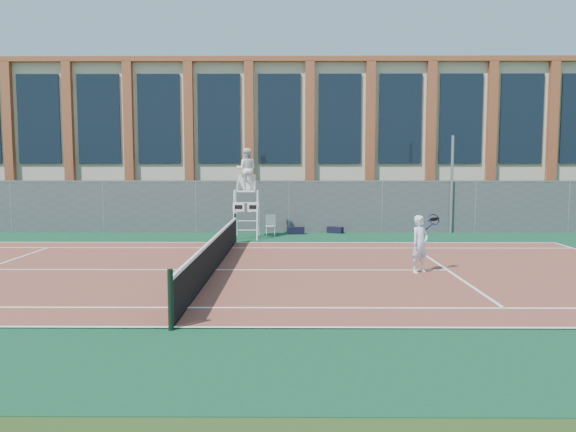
{
  "coord_description": "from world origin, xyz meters",
  "views": [
    {
      "loc": [
        2.13,
        -15.23,
        2.9
      ],
      "look_at": [
        2.0,
        3.0,
        1.25
      ],
      "focal_mm": 35.0,
      "sensor_mm": 36.0,
      "label": 1
    }
  ],
  "objects_px": {
    "umpire_chair": "(246,172)",
    "tennis_player": "(420,244)",
    "plastic_chair": "(271,223)",
    "steel_pole": "(452,185)"
  },
  "relations": [
    {
      "from": "umpire_chair",
      "to": "tennis_player",
      "type": "height_order",
      "value": "umpire_chair"
    },
    {
      "from": "umpire_chair",
      "to": "tennis_player",
      "type": "bearing_deg",
      "value": -54.69
    },
    {
      "from": "umpire_chair",
      "to": "tennis_player",
      "type": "xyz_separation_m",
      "value": [
        5.24,
        -7.39,
        -1.84
      ]
    },
    {
      "from": "tennis_player",
      "to": "umpire_chair",
      "type": "bearing_deg",
      "value": 125.31
    },
    {
      "from": "steel_pole",
      "to": "tennis_player",
      "type": "height_order",
      "value": "steel_pole"
    },
    {
      "from": "tennis_player",
      "to": "steel_pole",
      "type": "bearing_deg",
      "value": 69.55
    },
    {
      "from": "umpire_chair",
      "to": "plastic_chair",
      "type": "height_order",
      "value": "umpire_chair"
    },
    {
      "from": "plastic_chair",
      "to": "umpire_chair",
      "type": "bearing_deg",
      "value": -150.0
    },
    {
      "from": "umpire_chair",
      "to": "tennis_player",
      "type": "distance_m",
      "value": 9.24
    },
    {
      "from": "steel_pole",
      "to": "umpire_chair",
      "type": "xyz_separation_m",
      "value": [
        -8.61,
        -1.65,
        0.57
      ]
    }
  ]
}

